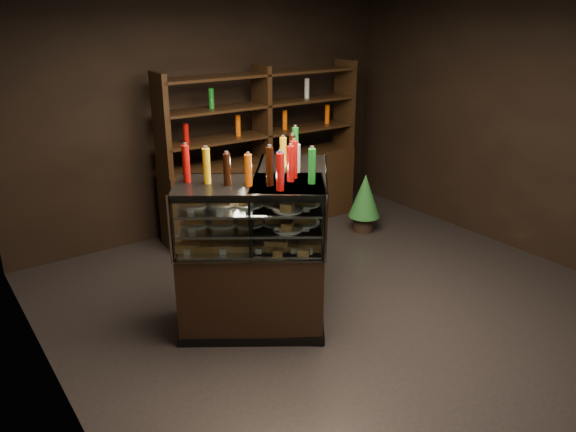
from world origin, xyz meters
name	(u,v)px	position (x,y,z in m)	size (l,w,h in m)	color
ground	(340,303)	(0.00, 0.00, 0.00)	(5.00, 5.00, 0.00)	black
room_shell	(348,97)	(0.00, 0.00, 1.94)	(5.02, 5.02, 3.01)	black
display_case	(272,273)	(-0.68, 0.15, 0.45)	(1.75, 1.34, 1.33)	black
food_display	(271,214)	(-0.68, 0.15, 1.00)	(1.41, 0.98, 0.42)	#CC8549
bottles_top	(270,161)	(-0.68, 0.15, 1.47)	(1.24, 0.84, 0.30)	#B20C0A
potted_conifer	(365,195)	(1.41, 1.23, 0.47)	(0.39, 0.39, 0.83)	black
back_shelving	(263,181)	(0.46, 2.05, 0.60)	(2.58, 0.48, 2.00)	black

